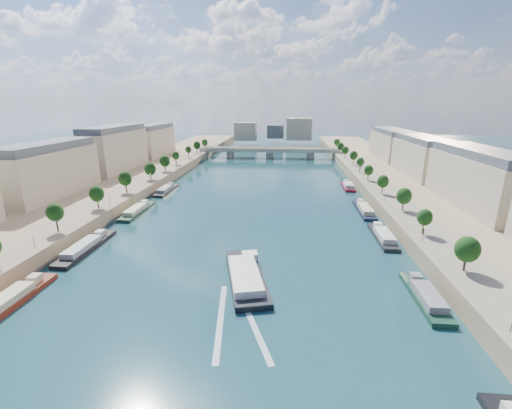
# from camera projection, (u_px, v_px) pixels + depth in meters

# --- Properties ---
(ground) EXTENTS (700.00, 700.00, 0.00)m
(ground) POSITION_uv_depth(u_px,v_px,m) (255.00, 200.00, 154.87)
(ground) COLOR #0C3135
(ground) RESTS_ON ground
(quay_left) EXTENTS (44.00, 520.00, 5.00)m
(quay_left) POSITION_uv_depth(u_px,v_px,m) (103.00, 191.00, 160.52)
(quay_left) COLOR #9E8460
(quay_left) RESTS_ON ground
(quay_right) EXTENTS (44.00, 520.00, 5.00)m
(quay_right) POSITION_uv_depth(u_px,v_px,m) (421.00, 199.00, 147.78)
(quay_right) COLOR #9E8460
(quay_right) RESTS_ON ground
(pave_left) EXTENTS (14.00, 520.00, 0.10)m
(pave_left) POSITION_uv_depth(u_px,v_px,m) (133.00, 187.00, 158.46)
(pave_left) COLOR gray
(pave_left) RESTS_ON quay_left
(pave_right) EXTENTS (14.00, 520.00, 0.10)m
(pave_right) POSITION_uv_depth(u_px,v_px,m) (386.00, 192.00, 148.38)
(pave_right) COLOR gray
(pave_right) RESTS_ON quay_right
(trees_left) EXTENTS (4.80, 268.80, 8.26)m
(trees_left) POSITION_uv_depth(u_px,v_px,m) (138.00, 174.00, 158.64)
(trees_left) COLOR #382B1E
(trees_left) RESTS_ON ground
(trees_right) EXTENTS (4.80, 268.80, 8.26)m
(trees_right) POSITION_uv_depth(u_px,v_px,m) (377.00, 175.00, 156.55)
(trees_right) COLOR #382B1E
(trees_right) RESTS_ON ground
(lamps_left) EXTENTS (0.36, 200.36, 4.28)m
(lamps_left) POSITION_uv_depth(u_px,v_px,m) (133.00, 186.00, 147.74)
(lamps_left) COLOR black
(lamps_left) RESTS_ON ground
(lamps_right) EXTENTS (0.36, 200.36, 4.28)m
(lamps_right) POSITION_uv_depth(u_px,v_px,m) (373.00, 183.00, 152.77)
(lamps_right) COLOR black
(lamps_right) RESTS_ON ground
(buildings_left) EXTENTS (16.00, 226.00, 23.20)m
(buildings_left) POSITION_uv_depth(u_px,v_px,m) (87.00, 157.00, 169.13)
(buildings_left) COLOR #BEAE92
(buildings_left) RESTS_ON ground
(buildings_right) EXTENTS (16.00, 226.00, 23.20)m
(buildings_right) POSITION_uv_depth(u_px,v_px,m) (445.00, 163.00, 154.09)
(buildings_right) COLOR #BEAE92
(buildings_right) RESTS_ON ground
(skyline) EXTENTS (79.00, 42.00, 22.00)m
(skyline) POSITION_uv_depth(u_px,v_px,m) (278.00, 130.00, 359.85)
(skyline) COLOR #BEAE92
(skyline) RESTS_ON ground
(bridge) EXTENTS (112.00, 12.00, 8.15)m
(bridge) POSITION_uv_depth(u_px,v_px,m) (270.00, 152.00, 272.44)
(bridge) COLOR #C1B79E
(bridge) RESTS_ON ground
(tour_barge) EXTENTS (14.99, 29.97, 3.91)m
(tour_barge) POSITION_uv_depth(u_px,v_px,m) (246.00, 276.00, 85.08)
(tour_barge) COLOR black
(tour_barge) RESTS_ON ground
(wake) EXTENTS (13.82, 25.95, 0.04)m
(wake) POSITION_uv_depth(u_px,v_px,m) (236.00, 320.00, 69.58)
(wake) COLOR silver
(wake) RESTS_ON ground
(moored_barges_left) EXTENTS (5.00, 121.47, 3.60)m
(moored_barges_left) POSITION_uv_depth(u_px,v_px,m) (117.00, 225.00, 120.92)
(moored_barges_left) COLOR maroon
(moored_barges_left) RESTS_ON ground
(moored_barges_right) EXTENTS (5.00, 163.59, 3.60)m
(moored_barges_right) POSITION_uv_depth(u_px,v_px,m) (385.00, 240.00, 107.99)
(moored_barges_right) COLOR black
(moored_barges_right) RESTS_ON ground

